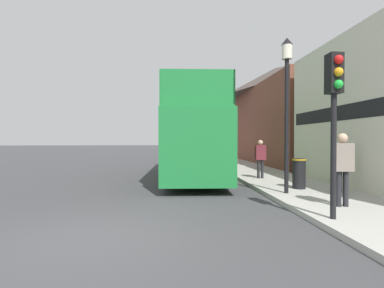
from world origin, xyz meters
TOP-DOWN VIEW (x-y plane):
  - ground_plane at (0.00, 21.00)m, footprint 144.00×144.00m
  - sidewalk at (6.16, 18.00)m, footprint 3.12×108.00m
  - brick_terrace_rear at (10.71, 19.91)m, footprint 6.00×20.84m
  - tour_bus at (2.67, 9.15)m, footprint 3.00×10.28m
  - parked_car_ahead_of_bus at (3.45, 18.03)m, footprint 1.88×4.20m
  - pedestrian_nearest at (5.86, 1.74)m, footprint 0.49×0.27m
  - pedestrian_second at (7.02, 3.63)m, footprint 0.41×0.23m
  - pedestrian_third at (5.49, 7.33)m, footprint 0.44×0.24m
  - traffic_signal at (4.98, 0.61)m, footprint 0.28×0.42m
  - lamp_post_nearest at (5.20, 3.70)m, footprint 0.35×0.35m
  - lamp_post_second at (5.22, 12.46)m, footprint 0.35×0.35m
  - lamp_post_third at (5.06, 21.23)m, footprint 0.35×0.35m
  - litter_bin at (5.98, 4.51)m, footprint 0.48×0.48m

SIDE VIEW (x-z plane):
  - ground_plane at x=0.00m, z-range 0.00..0.00m
  - sidewalk at x=6.16m, z-range 0.00..0.14m
  - parked_car_ahead_of_bus at x=3.45m, z-range -0.04..1.41m
  - litter_bin at x=5.98m, z-range 0.17..1.21m
  - pedestrian_second at x=7.02m, z-range 0.30..1.86m
  - pedestrian_third at x=5.49m, z-range 0.31..1.98m
  - pedestrian_nearest at x=5.86m, z-range 0.33..2.18m
  - tour_bus at x=2.67m, z-range -0.21..3.95m
  - traffic_signal at x=4.98m, z-range 0.96..4.48m
  - lamp_post_nearest at x=5.20m, z-range 1.05..5.95m
  - lamp_post_second at x=5.22m, z-range 1.06..6.02m
  - lamp_post_third at x=5.06m, z-range 1.07..6.10m
  - brick_terrace_rear at x=10.71m, z-range 0.00..8.04m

